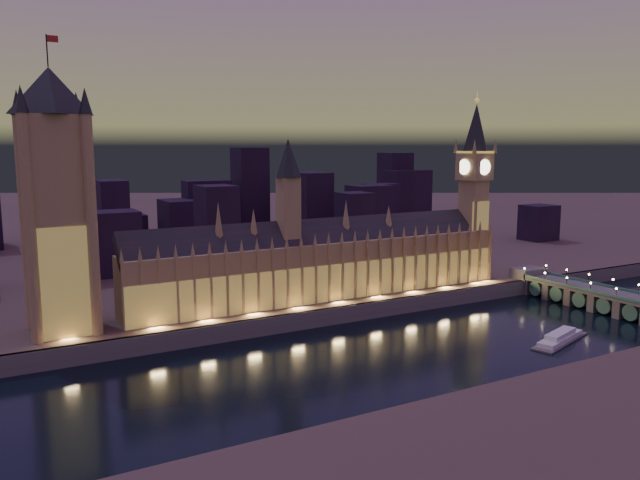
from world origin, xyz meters
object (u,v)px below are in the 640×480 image
elizabeth_tower (474,176)px  westminster_bridge (602,299)px  victoria_tower (56,189)px  palace_of_westminster (324,261)px  river_boat (560,338)px

elizabeth_tower → westminster_bridge: (27.86, -65.37, -60.02)m
victoria_tower → westminster_bridge: victoria_tower is taller
palace_of_westminster → river_boat: palace_of_westminster is taller
palace_of_westminster → elizabeth_tower: 104.92m
palace_of_westminster → river_boat: 113.90m
palace_of_westminster → westminster_bridge: size_ratio=1.79×
palace_of_westminster → westminster_bridge: bearing=-27.5°
victoria_tower → palace_of_westminster: bearing=-0.1°
palace_of_westminster → victoria_tower: bearing=179.9°
westminster_bridge → palace_of_westminster: bearing=152.5°
palace_of_westminster → elizabeth_tower: elizabeth_tower is taller
victoria_tower → elizabeth_tower: size_ratio=1.12×
river_boat → elizabeth_tower: bearing=70.4°
palace_of_westminster → elizabeth_tower: size_ratio=1.94×
elizabeth_tower → river_boat: bearing=-109.6°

